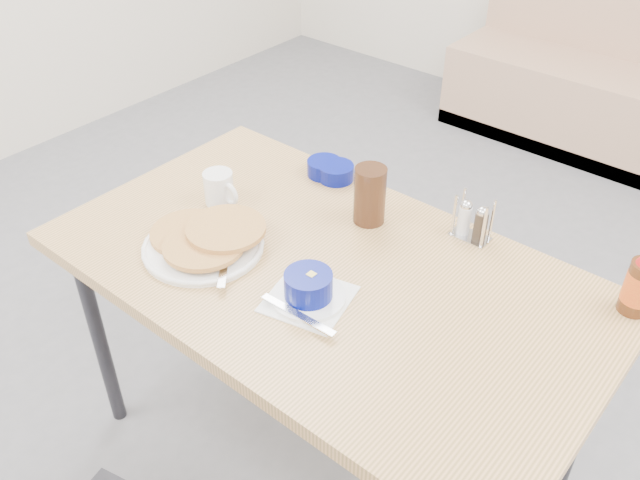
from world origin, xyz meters
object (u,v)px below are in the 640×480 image
Objects in this scene: grits_setting at (308,289)px; amber_tumbler at (370,195)px; coffee_mug at (220,188)px; pancake_plate at (205,241)px; dining_table at (325,286)px; condiment_caddy at (472,224)px; booth_bench at (638,91)px; creamer_bowl at (336,172)px; butter_bowl at (324,168)px.

grits_setting is 1.50× the size of amber_tumbler.
pancake_plate is at bearing -54.09° from coffee_mug.
amber_tumbler is (-0.04, 0.23, 0.14)m from dining_table.
dining_table is 0.33m from pancake_plate.
amber_tumbler is at bearing -156.82° from condiment_caddy.
pancake_plate is 1.37× the size of grits_setting.
condiment_caddy is (0.25, 0.11, -0.04)m from amber_tumbler.
coffee_mug is (-0.41, -2.50, 0.46)m from booth_bench.
amber_tumbler is 1.31× the size of condiment_caddy.
pancake_plate is at bearing -136.37° from condiment_caddy.
creamer_bowl is at bearing 121.97° from grits_setting.
booth_bench is 15.44× the size of condiment_caddy.
dining_table is 13.55× the size of butter_bowl.
condiment_caddy reaches higher than pancake_plate.
creamer_bowl is at bearing 179.86° from condiment_caddy.
coffee_mug is 0.33m from butter_bowl.
booth_bench reaches higher than dining_table.
condiment_caddy reaches higher than creamer_bowl.
pancake_plate is 0.33m from grits_setting.
butter_bowl reaches higher than dining_table.
grits_setting is at bearing -58.03° from creamer_bowl.
amber_tumbler is at bearing 103.83° from grits_setting.
dining_table is at bearing -80.66° from amber_tumbler.
amber_tumbler reaches higher than creamer_bowl.
dining_table is (0.00, -2.53, 0.35)m from booth_bench.
butter_bowl is (-0.28, 0.34, 0.08)m from dining_table.
pancake_plate is at bearing -90.29° from butter_bowl.
amber_tumbler is (0.37, 0.20, 0.03)m from coffee_mug.
creamer_bowl is (0.17, 0.31, -0.03)m from coffee_mug.
coffee_mug is 1.18× the size of butter_bowl.
butter_bowl is at bearing -177.90° from creamer_bowl.
dining_table is 0.16m from grits_setting.
dining_table is 13.40× the size of creamer_bowl.
coffee_mug is at bearing -119.18° from creamer_bowl.
butter_bowl is at bearing 89.71° from pancake_plate.
grits_setting is at bearing -18.61° from coffee_mug.
dining_table is at bearing -54.93° from creamer_bowl.
pancake_plate is at bearing -123.80° from amber_tumbler.
coffee_mug is 0.99× the size of condiment_caddy.
creamer_bowl reaches higher than dining_table.
grits_setting is at bearing -109.85° from condiment_caddy.
dining_table is 11.37× the size of condiment_caddy.
coffee_mug reaches higher than pancake_plate.
coffee_mug is at bearing -152.00° from amber_tumbler.
butter_bowl is at bearing -179.95° from condiment_caddy.
dining_table is 0.43m from coffee_mug.
booth_bench is at bearing 82.66° from butter_bowl.
pancake_plate is 0.48m from butter_bowl.
pancake_plate is 3.17× the size of creamer_bowl.
booth_bench reaches higher than pancake_plate.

